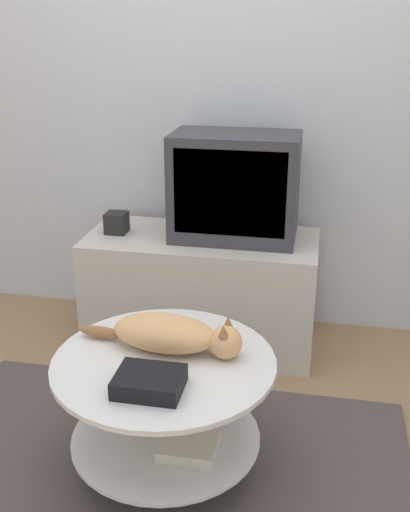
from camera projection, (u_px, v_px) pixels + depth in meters
name	position (u px, v px, depth m)	size (l,w,h in m)	color
ground_plane	(153.00, 482.00, 2.12)	(12.00, 12.00, 0.00)	#93704C
wall_back	(221.00, 69.00, 2.88)	(8.00, 0.05, 2.60)	silver
rug	(153.00, 479.00, 2.11)	(1.81, 1.23, 0.02)	#4C423D
tv_stand	(202.00, 290.00, 2.95)	(1.10, 0.51, 0.56)	beige
tv	(235.00, 187.00, 2.75)	(0.58, 0.34, 0.49)	#333338
speaker	(117.00, 223.00, 2.89)	(0.10, 0.10, 0.10)	black
coffee_table	(166.00, 400.00, 2.05)	(0.75, 0.75, 0.44)	#B2B2B7
dvd_box	(149.00, 382.00, 1.83)	(0.21, 0.16, 0.06)	black
cat	(172.00, 334.00, 2.04)	(0.59, 0.21, 0.14)	tan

